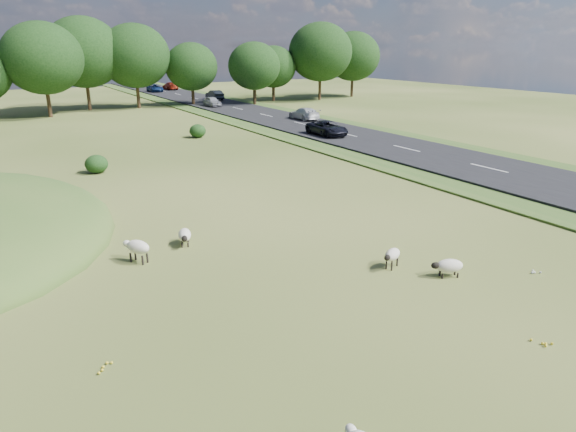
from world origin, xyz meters
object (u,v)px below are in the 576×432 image
object	(u,v)px
car_5	(327,128)
car_3	(155,88)
sheep_1	(392,255)
sheep_3	(137,247)
car_6	(212,101)
car_0	(304,113)
sheep_0	(449,266)
car_1	(215,95)
sheep_5	(185,235)
car_4	(170,86)

from	to	relation	value
car_5	car_3	bearing A→B (deg)	90.00
sheep_1	sheep_3	world-z (taller)	sheep_3
sheep_1	car_5	xyz separation A→B (m)	(14.34, 25.33, 0.36)
sheep_3	car_5	world-z (taller)	car_5
sheep_1	car_5	size ratio (longest dim) A/B	0.24
car_5	car_6	bearing A→B (deg)	90.00
sheep_3	car_0	distance (m)	39.94
sheep_0	car_5	xyz separation A→B (m)	(13.08, 26.98, 0.46)
car_1	car_6	xyz separation A→B (m)	(-3.80, -8.35, -0.06)
sheep_3	car_5	bearing A→B (deg)	-80.82
sheep_1	car_3	world-z (taller)	car_3
sheep_0	car_1	size ratio (longest dim) A/B	0.29
sheep_3	car_6	distance (m)	52.50
car_3	car_5	distance (m)	54.28
car_3	car_6	size ratio (longest dim) A/B	1.20
car_5	car_6	size ratio (longest dim) A/B	1.25
sheep_3	sheep_5	bearing A→B (deg)	-101.66
sheep_0	sheep_1	xyz separation A→B (m)	(-1.25, 1.65, 0.10)
sheep_1	car_1	size ratio (longest dim) A/B	0.26
sheep_0	sheep_1	distance (m)	2.08
sheep_3	car_3	distance (m)	77.54
car_3	car_5	bearing A→B (deg)	-90.00
sheep_5	car_5	xyz separation A→B (m)	(20.35, 19.09, 0.45)
sheep_3	car_3	xyz separation A→B (m)	(22.54, 74.19, 0.23)
sheep_0	sheep_5	distance (m)	10.73
sheep_0	car_6	size ratio (longest dim) A/B	0.33
sheep_5	car_1	xyz separation A→B (m)	(24.15, 54.94, 0.50)
car_4	car_6	bearing A→B (deg)	82.72
car_6	sheep_3	bearing A→B (deg)	-115.43
sheep_1	car_1	distance (m)	63.81
car_1	car_3	bearing A→B (deg)	-78.35
sheep_0	car_6	xyz separation A→B (m)	(13.08, 54.48, 0.45)
car_3	car_4	bearing A→B (deg)	38.02
sheep_3	car_4	world-z (taller)	car_4
sheep_1	sheep_3	size ratio (longest dim) A/B	0.86
sheep_3	car_6	world-z (taller)	car_6
sheep_1	car_3	bearing A→B (deg)	-125.02
car_3	sheep_0	bearing A→B (deg)	-99.15
sheep_0	car_0	xyz separation A→B (m)	(16.88, 37.08, 0.47)
car_4	car_5	xyz separation A→B (m)	(-3.80, -57.25, -0.04)
car_0	car_1	size ratio (longest dim) A/B	1.07
car_3	car_6	bearing A→B (deg)	-90.00
car_0	car_3	world-z (taller)	car_0
car_1	sheep_0	bearing A→B (deg)	74.96
sheep_5	car_4	size ratio (longest dim) A/B	0.27
sheep_3	car_6	size ratio (longest dim) A/B	0.34
sheep_1	car_5	distance (m)	29.11
car_0	car_5	distance (m)	10.79
car_5	sheep_5	bearing A→B (deg)	-136.83
sheep_5	car_5	bearing A→B (deg)	152.85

